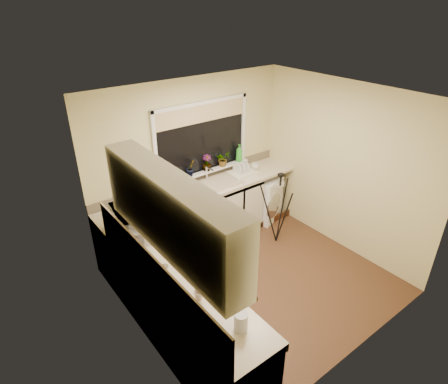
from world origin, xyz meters
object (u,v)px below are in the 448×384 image
at_px(soap_bottle_clear, 240,154).
at_px(plant_d, 223,159).
at_px(washing_machine, 262,198).
at_px(laptop, 167,195).
at_px(kettle, 147,234).
at_px(soap_bottle_green, 239,153).
at_px(cup_left, 199,295).
at_px(tripod, 278,209).
at_px(glass_jug, 241,322).
at_px(plant_a, 175,174).
at_px(steel_jar, 165,271).
at_px(plant_c, 207,163).
at_px(plant_b, 191,168).
at_px(cup_back, 255,166).
at_px(dish_rack, 242,174).
at_px(microwave, 134,222).

bearing_deg(soap_bottle_clear, plant_d, -177.57).
relative_size(washing_machine, laptop, 1.78).
bearing_deg(kettle, soap_bottle_clear, 23.69).
bearing_deg(soap_bottle_green, plant_d, 178.14).
relative_size(washing_machine, cup_left, 7.94).
distance_m(tripod, soap_bottle_clear, 1.10).
bearing_deg(glass_jug, plant_a, 70.86).
bearing_deg(steel_jar, soap_bottle_green, 34.65).
bearing_deg(laptop, washing_machine, 19.51).
xyz_separation_m(steel_jar, plant_c, (1.63, 1.57, 0.21)).
distance_m(plant_d, soap_bottle_green, 0.32).
bearing_deg(tripod, glass_jug, -163.80).
bearing_deg(kettle, plant_d, 27.46).
xyz_separation_m(washing_machine, plant_b, (-1.23, 0.26, 0.79)).
height_order(glass_jug, soap_bottle_green, soap_bottle_green).
height_order(plant_d, cup_back, plant_d).
distance_m(dish_rack, steel_jar, 2.53).
xyz_separation_m(dish_rack, plant_d, (-0.22, 0.21, 0.23)).
bearing_deg(steel_jar, laptop, 59.15).
bearing_deg(soap_bottle_clear, soap_bottle_green, -150.63).
relative_size(tripod, soap_bottle_clear, 5.49).
xyz_separation_m(plant_d, soap_bottle_clear, (0.36, 0.02, -0.01)).
xyz_separation_m(dish_rack, steel_jar, (-2.14, -1.35, 0.03)).
distance_m(laptop, plant_b, 0.58).
xyz_separation_m(tripod, glass_jug, (-2.10, -1.64, 0.41)).
bearing_deg(dish_rack, laptop, -179.27).
bearing_deg(washing_machine, steel_jar, -173.97).
xyz_separation_m(plant_b, plant_d, (0.59, -0.00, -0.00)).
bearing_deg(cup_back, tripod, -103.36).
xyz_separation_m(microwave, plant_b, (1.24, 0.69, 0.10)).
bearing_deg(soap_bottle_clear, dish_rack, -122.77).
bearing_deg(plant_d, cup_left, -131.99).
bearing_deg(plant_c, glass_jug, -119.58).
distance_m(plant_c, cup_left, 2.57).
distance_m(steel_jar, plant_a, 1.88).
bearing_deg(cup_back, plant_b, 171.87).
bearing_deg(soap_bottle_green, laptop, -173.19).
distance_m(washing_machine, dish_rack, 0.70).
relative_size(microwave, plant_b, 2.55).
distance_m(kettle, plant_a, 1.31).
bearing_deg(plant_a, laptop, -143.70).
xyz_separation_m(dish_rack, plant_c, (-0.51, 0.22, 0.24)).
relative_size(washing_machine, microwave, 1.25).
relative_size(washing_machine, plant_c, 3.04).
distance_m(washing_machine, cup_back, 0.60).
bearing_deg(glass_jug, cup_back, 46.44).
bearing_deg(microwave, glass_jug, -169.97).
height_order(washing_machine, steel_jar, steel_jar).
distance_m(steel_jar, plant_d, 2.48).
bearing_deg(plant_d, steel_jar, -140.95).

